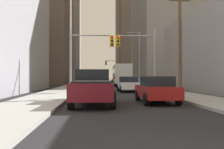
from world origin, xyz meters
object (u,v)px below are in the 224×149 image
pickup_truck_maroon (92,87)px  traffic_signal_far_right (113,66)px  sedan_white (128,84)px  sedan_green (95,82)px  traffic_signal_near_left (90,50)px  sedan_black (96,80)px  sedan_blue (95,81)px  sedan_red (156,89)px  city_bus (121,74)px  traffic_signal_near_right (138,50)px

pickup_truck_maroon → traffic_signal_far_right: traffic_signal_far_right is taller
sedan_white → sedan_green: (-3.35, 7.77, 0.00)m
traffic_signal_near_left → traffic_signal_far_right: same height
sedan_green → sedan_black: size_ratio=1.00×
sedan_white → sedan_blue: (-3.35, 22.60, 0.00)m
sedan_red → city_bus: bearing=88.3°
traffic_signal_near_left → traffic_signal_near_right: size_ratio=1.00×
sedan_green → sedan_blue: size_ratio=1.00×
sedan_red → traffic_signal_near_left: 10.76m
sedan_red → traffic_signal_near_left: traffic_signal_near_left is taller
city_bus → traffic_signal_near_right: bearing=-90.7°
traffic_signal_near_left → traffic_signal_near_right: (4.60, -0.00, -0.02)m
sedan_white → sedan_blue: bearing=98.4°
sedan_red → traffic_signal_far_right: size_ratio=0.70×
traffic_signal_near_right → traffic_signal_far_right: size_ratio=1.00×
city_bus → sedan_blue: city_bus is taller
sedan_white → traffic_signal_near_right: (0.80, -1.16, 3.27)m
sedan_green → traffic_signal_far_right: (4.34, 28.00, 3.25)m
sedan_white → traffic_signal_near_right: 3.56m
traffic_signal_near_right → traffic_signal_far_right: (0.19, 36.92, -0.02)m
traffic_signal_near_right → city_bus: bearing=89.3°
pickup_truck_maroon → traffic_signal_near_right: size_ratio=0.91×
sedan_white → sedan_blue: size_ratio=1.00×
sedan_white → traffic_signal_near_left: size_ratio=0.70×
sedan_white → city_bus: bearing=86.5°
city_bus → traffic_signal_near_left: bearing=-105.2°
sedan_red → traffic_signal_near_right: bearing=86.5°
sedan_white → sedan_black: 33.39m
sedan_red → traffic_signal_near_right: traffic_signal_near_right is taller
traffic_signal_far_right → sedan_red: bearing=-90.9°
sedan_blue → traffic_signal_far_right: bearing=71.7°
traffic_signal_near_right → sedan_green: bearing=115.0°
city_bus → traffic_signal_far_right: bearing=90.1°
sedan_white → sedan_green: same height
pickup_truck_maroon → sedan_red: 3.71m
city_bus → traffic_signal_near_right: (-0.21, -17.76, 2.12)m
pickup_truck_maroon → sedan_blue: (0.05, 33.84, -0.16)m
city_bus → sedan_black: 17.20m
city_bus → sedan_blue: bearing=126.1°
sedan_red → sedan_blue: 33.37m
city_bus → sedan_white: size_ratio=2.75×
city_bus → traffic_signal_near_left: size_ratio=1.93×
sedan_white → traffic_signal_far_right: bearing=88.4°
traffic_signal_far_right → traffic_signal_near_right: bearing=-90.3°
sedan_black → traffic_signal_far_right: bearing=31.0°
city_bus → traffic_signal_near_left: (-4.81, -17.76, 2.13)m
pickup_truck_maroon → sedan_black: pickup_truck_maroon is taller
sedan_black → traffic_signal_near_right: traffic_signal_near_right is taller
pickup_truck_maroon → sedan_black: (0.18, 44.47, -0.16)m
sedan_red → traffic_signal_near_right: size_ratio=0.70×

